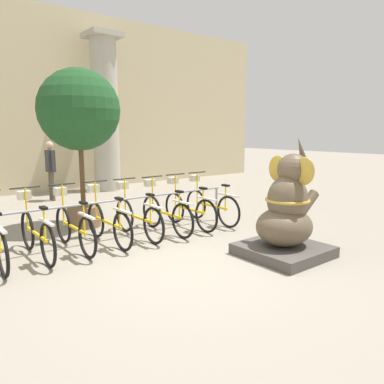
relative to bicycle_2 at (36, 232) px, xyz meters
name	(u,v)px	position (x,y,z in m)	size (l,w,h in m)	color
ground_plane	(192,266)	(1.71, -1.86, -0.41)	(60.00, 60.00, 0.00)	gray
building_facade	(23,99)	(1.71, 6.74, 2.59)	(20.00, 0.20, 6.00)	#C6B78E
column_right	(105,113)	(4.02, 5.74, 2.21)	(1.09, 1.09, 5.16)	#ADA899
bike_rack	(105,208)	(1.24, 0.09, 0.22)	(5.55, 0.05, 0.77)	gray
bicycle_2	(36,232)	(0.00, 0.00, 0.00)	(0.48, 1.76, 1.09)	black
bicycle_3	(74,226)	(0.62, 0.01, 0.00)	(0.48, 1.76, 1.09)	black
bicycle_4	(107,221)	(1.24, 0.00, 0.00)	(0.48, 1.76, 1.09)	black
bicycle_5	(137,216)	(1.85, 0.01, 0.00)	(0.48, 1.76, 1.09)	black
bicycle_6	(165,212)	(2.47, -0.03, 0.00)	(0.48, 1.76, 1.09)	black
bicycle_7	(188,208)	(3.09, 0.01, 0.00)	(0.48, 1.76, 1.09)	black
bicycle_8	(210,204)	(3.71, 0.02, 0.00)	(0.48, 1.76, 1.09)	black
elephant_statue	(286,216)	(3.22, -2.41, 0.24)	(1.26, 1.26, 1.94)	#4C4742
person_pedestrian	(50,165)	(1.85, 4.92, 0.62)	(0.23, 0.47, 1.72)	brown
potted_tree	(79,115)	(1.38, 1.43, 1.92)	(1.66, 1.66, 3.27)	brown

